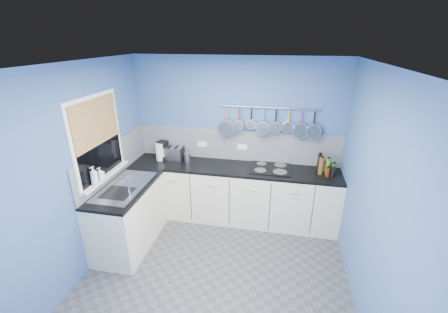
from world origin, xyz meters
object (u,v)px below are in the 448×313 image
(toaster, at_px, (173,153))
(canister, at_px, (187,157))
(paper_towel, at_px, (160,152))
(coffee_maker, at_px, (162,150))
(soap_bottle_a, at_px, (94,176))
(soap_bottle_b, at_px, (100,174))
(hob, at_px, (270,168))

(toaster, height_order, canister, toaster)
(canister, bearing_deg, paper_towel, -177.61)
(coffee_maker, height_order, canister, coffee_maker)
(soap_bottle_a, relative_size, paper_towel, 0.86)
(soap_bottle_b, bearing_deg, soap_bottle_a, -90.00)
(soap_bottle_a, bearing_deg, soap_bottle_b, 90.00)
(soap_bottle_b, relative_size, paper_towel, 0.62)
(soap_bottle_a, bearing_deg, toaster, 67.54)
(soap_bottle_a, relative_size, soap_bottle_b, 1.39)
(soap_bottle_b, bearing_deg, paper_towel, 72.76)
(soap_bottle_a, distance_m, soap_bottle_b, 0.12)
(soap_bottle_b, height_order, toaster, soap_bottle_b)
(soap_bottle_a, height_order, coffee_maker, soap_bottle_a)
(paper_towel, relative_size, canister, 1.95)
(soap_bottle_a, bearing_deg, paper_towel, 74.38)
(soap_bottle_a, height_order, hob, soap_bottle_a)
(coffee_maker, bearing_deg, soap_bottle_a, -96.03)
(soap_bottle_b, relative_size, toaster, 0.55)
(hob, bearing_deg, soap_bottle_b, -152.23)
(paper_towel, xyz_separation_m, coffee_maker, (0.02, 0.06, 0.00))
(toaster, height_order, hob, toaster)
(soap_bottle_a, xyz_separation_m, paper_towel, (0.34, 1.20, -0.13))
(soap_bottle_a, distance_m, toaster, 1.41)
(paper_towel, bearing_deg, canister, 2.39)
(paper_towel, relative_size, hob, 0.46)
(toaster, bearing_deg, soap_bottle_a, -108.77)
(canister, relative_size, hob, 0.24)
(paper_towel, relative_size, coffee_maker, 0.97)
(paper_towel, bearing_deg, coffee_maker, 75.49)
(paper_towel, distance_m, hob, 1.76)
(soap_bottle_b, height_order, coffee_maker, soap_bottle_b)
(soap_bottle_b, bearing_deg, coffee_maker, 72.91)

